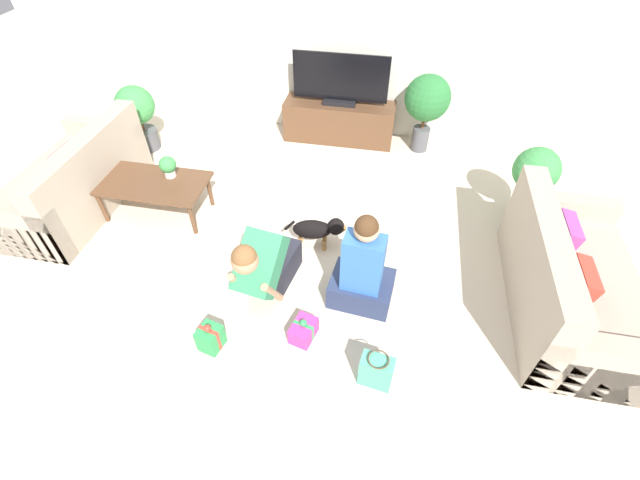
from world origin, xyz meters
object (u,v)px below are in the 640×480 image
object	(u,v)px
sofa_right	(568,283)
gift_box_b	(210,338)
person_kneeling	(265,264)
gift_box_a	(304,330)
gift_bag_a	(376,371)
sofa_left	(74,183)
coffee_table	(153,185)
tabletop_plant	(168,166)
potted_plant_corner_left	(137,113)
potted_plant_back_right	(427,101)
person_sitting	(363,272)
tv	(340,82)
dog	(318,229)
potted_plant_corner_right	(534,175)
tv_console	(339,122)

from	to	relation	value
sofa_right	gift_box_b	world-z (taller)	sofa_right
person_kneeling	gift_box_b	xyz separation A→B (m)	(-0.29, -0.62, -0.25)
gift_box_a	gift_bag_a	distance (m)	0.67
sofa_left	gift_box_a	distance (m)	2.98
coffee_table	tabletop_plant	world-z (taller)	tabletop_plant
sofa_left	gift_box_b	xyz separation A→B (m)	(2.04, -1.41, -0.18)
sofa_left	tabletop_plant	distance (m)	1.09
potted_plant_corner_left	tabletop_plant	size ratio (longest dim) A/B	3.62
potted_plant_back_right	person_sitting	size ratio (longest dim) A/B	0.98
sofa_right	tv	size ratio (longest dim) A/B	1.48
tv	gift_box_b	distance (m)	3.39
dog	gift_bag_a	bearing A→B (deg)	-160.19
coffee_table	person_kneeling	size ratio (longest dim) A/B	1.31
tv	potted_plant_back_right	bearing A→B (deg)	-2.74
dog	gift_box_b	size ratio (longest dim) A/B	2.22
potted_plant_corner_right	coffee_table	bearing A→B (deg)	-169.44
tv	potted_plant_corner_left	distance (m)	2.48
potted_plant_back_right	gift_box_a	size ratio (longest dim) A/B	3.62
tv_console	gift_box_b	size ratio (longest dim) A/B	5.22
tv	gift_box_b	xyz separation A→B (m)	(-0.48, -3.29, -0.66)
tv	sofa_left	bearing A→B (deg)	-143.35
coffee_table	person_sitting	size ratio (longest dim) A/B	1.12
potted_plant_corner_right	person_kneeling	distance (m)	2.78
gift_box_a	coffee_table	bearing A→B (deg)	146.23
tv_console	gift_box_a	size ratio (longest dim) A/B	5.25
tabletop_plant	potted_plant_corner_left	bearing A→B (deg)	130.93
person_kneeling	person_sitting	distance (m)	0.81
potted_plant_corner_left	person_kneeling	distance (m)	2.96
sofa_left	potted_plant_back_right	bearing A→B (deg)	117.12
sofa_right	tabletop_plant	xyz separation A→B (m)	(-3.74, 0.63, 0.24)
person_sitting	gift_bag_a	distance (m)	0.79
gift_box_b	gift_bag_a	world-z (taller)	gift_bag_a
gift_bag_a	tabletop_plant	xyz separation A→B (m)	(-2.28, 1.63, 0.38)
tv	tabletop_plant	size ratio (longest dim) A/B	5.17
sofa_left	potted_plant_corner_left	world-z (taller)	sofa_left
coffee_table	tv	size ratio (longest dim) A/B	0.95
sofa_left	potted_plant_corner_right	xyz separation A→B (m)	(4.64, 0.73, 0.22)
potted_plant_corner_right	potted_plant_back_right	size ratio (longest dim) A/B	0.82
sofa_right	dog	world-z (taller)	sofa_right
tv_console	potted_plant_back_right	size ratio (longest dim) A/B	1.45
sofa_left	tv_console	world-z (taller)	sofa_left
sofa_right	gift_box_a	bearing A→B (deg)	109.27
sofa_right	gift_box_b	xyz separation A→B (m)	(-2.75, -0.94, -0.18)
tv	dog	size ratio (longest dim) A/B	1.95
sofa_left	tv	xyz separation A→B (m)	(2.52, 1.87, 0.48)
coffee_table	gift_bag_a	world-z (taller)	coffee_table
coffee_table	potted_plant_back_right	bearing A→B (deg)	33.93
gift_bag_a	tabletop_plant	world-z (taller)	tabletop_plant
coffee_table	person_kneeling	world-z (taller)	person_kneeling
sofa_right	gift_box_b	size ratio (longest dim) A/B	6.42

